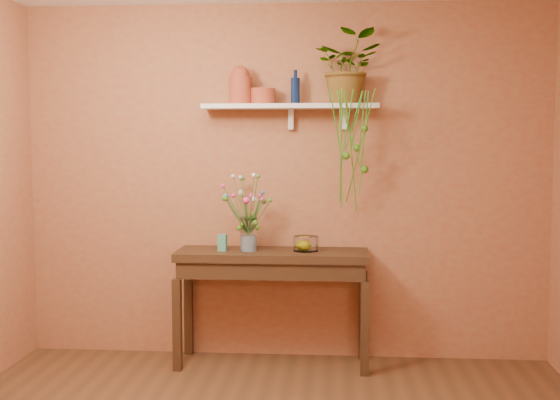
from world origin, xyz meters
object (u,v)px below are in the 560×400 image
(sideboard, at_px, (272,267))
(blue_bottle, at_px, (295,90))
(glass_bowl, at_px, (306,244))
(terracotta_jug, at_px, (240,86))
(bouquet, at_px, (247,203))
(spider_plant, at_px, (349,68))
(glass_vase, at_px, (249,237))

(sideboard, height_order, blue_bottle, blue_bottle)
(glass_bowl, bearing_deg, terracotta_jug, 170.33)
(terracotta_jug, xyz_separation_m, bouquet, (0.06, -0.11, -0.86))
(terracotta_jug, bearing_deg, spider_plant, 2.57)
(sideboard, relative_size, spider_plant, 2.67)
(spider_plant, bearing_deg, blue_bottle, -179.45)
(glass_bowl, bearing_deg, bouquet, -176.42)
(blue_bottle, xyz_separation_m, glass_vase, (-0.33, -0.15, -1.08))
(spider_plant, bearing_deg, glass_vase, -167.71)
(terracotta_jug, xyz_separation_m, blue_bottle, (0.41, 0.03, -0.03))
(spider_plant, distance_m, glass_vase, 1.44)
(sideboard, height_order, spider_plant, spider_plant)
(blue_bottle, height_order, bouquet, blue_bottle)
(blue_bottle, relative_size, glass_vase, 0.99)
(blue_bottle, xyz_separation_m, spider_plant, (0.39, 0.00, 0.16))
(glass_vase, bearing_deg, sideboard, 9.01)
(blue_bottle, relative_size, bouquet, 0.55)
(sideboard, distance_m, terracotta_jug, 1.37)
(sideboard, bearing_deg, glass_bowl, 2.49)
(spider_plant, relative_size, bouquet, 1.15)
(glass_vase, distance_m, glass_bowl, 0.43)
(blue_bottle, relative_size, glass_bowl, 1.37)
(spider_plant, bearing_deg, sideboard, -166.69)
(terracotta_jug, bearing_deg, bouquet, -61.64)
(bouquet, bearing_deg, sideboard, 5.02)
(sideboard, xyz_separation_m, terracotta_jug, (-0.25, 0.09, 1.34))
(sideboard, distance_m, glass_bowl, 0.30)
(blue_bottle, xyz_separation_m, glass_bowl, (0.09, -0.12, -1.13))
(terracotta_jug, bearing_deg, blue_bottle, 4.51)
(terracotta_jug, bearing_deg, glass_bowl, -9.67)
(bouquet, bearing_deg, terracotta_jug, 118.36)
(sideboard, distance_m, blue_bottle, 1.32)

